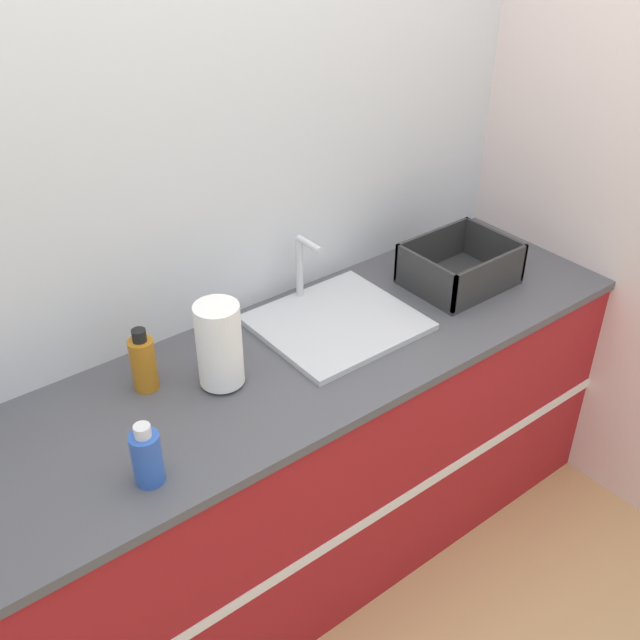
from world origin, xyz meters
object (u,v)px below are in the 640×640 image
(sink, at_px, (336,320))
(bottle_blue, at_px, (147,457))
(dish_rack, at_px, (459,269))
(paper_towel_roll, at_px, (219,345))
(bottle_amber, at_px, (143,363))

(sink, bearing_deg, bottle_blue, -161.99)
(dish_rack, bearing_deg, bottle_blue, -171.32)
(sink, distance_m, bottle_blue, 0.83)
(dish_rack, height_order, bottle_blue, bottle_blue)
(sink, distance_m, dish_rack, 0.51)
(paper_towel_roll, bearing_deg, bottle_blue, -147.34)
(dish_rack, bearing_deg, sink, 173.30)
(bottle_blue, bearing_deg, sink, 18.01)
(sink, xyz_separation_m, dish_rack, (0.50, -0.06, 0.04))
(bottle_amber, bearing_deg, paper_towel_roll, -33.09)
(bottle_blue, bearing_deg, dish_rack, 8.68)
(paper_towel_roll, xyz_separation_m, bottle_blue, (-0.34, -0.22, -0.06))
(sink, xyz_separation_m, bottle_blue, (-0.79, -0.26, 0.06))
(bottle_amber, height_order, bottle_blue, bottle_amber)
(dish_rack, relative_size, bottle_amber, 1.81)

